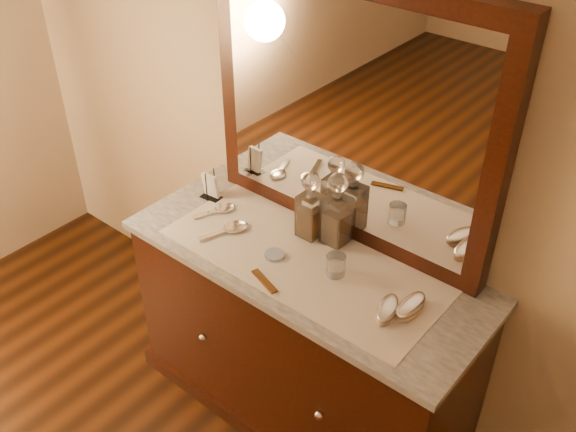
% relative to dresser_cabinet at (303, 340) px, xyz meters
% --- Properties ---
extents(dresser_cabinet, '(1.40, 0.55, 0.82)m').
position_rel_dresser_cabinet_xyz_m(dresser_cabinet, '(0.00, 0.00, 0.00)').
color(dresser_cabinet, black).
rests_on(dresser_cabinet, floor).
extents(dresser_plinth, '(1.46, 0.59, 0.08)m').
position_rel_dresser_cabinet_xyz_m(dresser_plinth, '(0.00, 0.00, -0.37)').
color(dresser_plinth, black).
rests_on(dresser_plinth, floor).
extents(knob_left, '(0.04, 0.04, 0.04)m').
position_rel_dresser_cabinet_xyz_m(knob_left, '(-0.30, -0.28, 0.04)').
color(knob_left, silver).
rests_on(knob_left, dresser_cabinet).
extents(knob_right, '(0.04, 0.04, 0.04)m').
position_rel_dresser_cabinet_xyz_m(knob_right, '(0.30, -0.28, 0.04)').
color(knob_right, silver).
rests_on(knob_right, dresser_cabinet).
extents(marble_top, '(1.44, 0.59, 0.03)m').
position_rel_dresser_cabinet_xyz_m(marble_top, '(0.00, 0.00, 0.42)').
color(marble_top, silver).
rests_on(marble_top, dresser_cabinet).
extents(mirror_frame, '(1.20, 0.08, 1.00)m').
position_rel_dresser_cabinet_xyz_m(mirror_frame, '(0.00, 0.25, 0.94)').
color(mirror_frame, black).
rests_on(mirror_frame, marble_top).
extents(mirror_glass, '(1.06, 0.01, 0.86)m').
position_rel_dresser_cabinet_xyz_m(mirror_glass, '(0.00, 0.21, 0.94)').
color(mirror_glass, white).
rests_on(mirror_glass, marble_top).
extents(lace_runner, '(1.10, 0.45, 0.00)m').
position_rel_dresser_cabinet_xyz_m(lace_runner, '(0.00, -0.02, 0.44)').
color(lace_runner, silver).
rests_on(lace_runner, marble_top).
extents(pin_dish, '(0.09, 0.09, 0.01)m').
position_rel_dresser_cabinet_xyz_m(pin_dish, '(-0.09, -0.07, 0.45)').
color(pin_dish, white).
rests_on(pin_dish, lace_runner).
extents(comb, '(0.14, 0.07, 0.01)m').
position_rel_dresser_cabinet_xyz_m(comb, '(-0.02, -0.20, 0.45)').
color(comb, brown).
rests_on(comb, lace_runner).
extents(napkin_rack, '(0.09, 0.06, 0.13)m').
position_rel_dresser_cabinet_xyz_m(napkin_rack, '(-0.56, 0.06, 0.49)').
color(napkin_rack, black).
rests_on(napkin_rack, marble_top).
extents(decanter_left, '(0.09, 0.09, 0.28)m').
position_rel_dresser_cabinet_xyz_m(decanter_left, '(-0.07, 0.12, 0.55)').
color(decanter_left, '#965615').
rests_on(decanter_left, lace_runner).
extents(decanter_right, '(0.10, 0.10, 0.31)m').
position_rel_dresser_cabinet_xyz_m(decanter_right, '(0.03, 0.15, 0.56)').
color(decanter_right, '#965615').
rests_on(decanter_right, lace_runner).
extents(brush_near, '(0.11, 0.16, 0.04)m').
position_rel_dresser_cabinet_xyz_m(brush_near, '(0.40, -0.06, 0.46)').
color(brush_near, tan).
rests_on(brush_near, lace_runner).
extents(brush_far, '(0.07, 0.16, 0.04)m').
position_rel_dresser_cabinet_xyz_m(brush_far, '(0.46, 0.00, 0.47)').
color(brush_far, tan).
rests_on(brush_far, lace_runner).
extents(hand_mirror_outer, '(0.11, 0.19, 0.02)m').
position_rel_dresser_cabinet_xyz_m(hand_mirror_outer, '(-0.46, 0.02, 0.45)').
color(hand_mirror_outer, silver).
rests_on(hand_mirror_outer, lace_runner).
extents(hand_mirror_inner, '(0.13, 0.22, 0.02)m').
position_rel_dresser_cabinet_xyz_m(hand_mirror_inner, '(-0.33, -0.05, 0.45)').
color(hand_mirror_inner, silver).
rests_on(hand_mirror_inner, lace_runner).
extents(tumblers, '(0.07, 0.07, 0.08)m').
position_rel_dresser_cabinet_xyz_m(tumblers, '(0.15, -0.00, 0.48)').
color(tumblers, white).
rests_on(tumblers, lace_runner).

